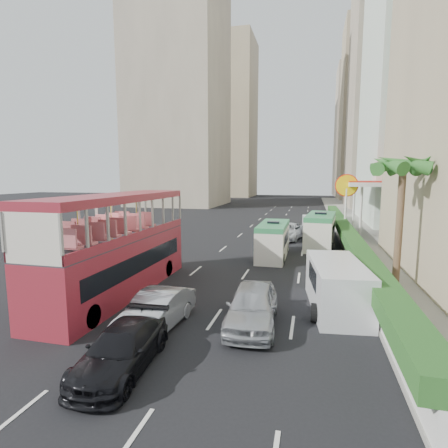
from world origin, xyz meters
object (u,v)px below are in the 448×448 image
(double_decker_bus, at_px, (118,245))
(car_black, at_px, (123,368))
(palm_tree, at_px, (399,226))
(car_silver_lane_b, at_px, (252,325))
(car_silver_lane_a, at_px, (156,329))
(panel_van_far, at_px, (316,228))
(minibus_far, at_px, (320,231))
(shell_station, at_px, (378,208))
(panel_van_near, at_px, (337,286))
(minibus_near, at_px, (273,240))
(van_asset, at_px, (287,239))

(double_decker_bus, height_order, car_black, double_decker_bus)
(double_decker_bus, relative_size, palm_tree, 1.72)
(car_silver_lane_b, bearing_deg, palm_tree, 39.73)
(car_silver_lane_a, relative_size, panel_van_far, 0.86)
(minibus_far, bearing_deg, shell_station, 60.59)
(car_silver_lane_b, height_order, panel_van_near, panel_van_near)
(panel_van_far, height_order, palm_tree, palm_tree)
(car_silver_lane_a, height_order, car_silver_lane_b, car_silver_lane_b)
(palm_tree, bearing_deg, minibus_near, 139.90)
(car_silver_lane_a, height_order, palm_tree, palm_tree)
(car_silver_lane_b, height_order, car_black, car_silver_lane_b)
(double_decker_bus, xyz_separation_m, shell_station, (16.00, 23.00, 0.22))
(car_black, height_order, palm_tree, palm_tree)
(double_decker_bus, xyz_separation_m, van_asset, (7.26, 18.02, -2.53))
(van_asset, height_order, minibus_far, minibus_far)
(van_asset, distance_m, panel_van_far, 2.92)
(panel_van_far, bearing_deg, van_asset, -168.80)
(minibus_far, relative_size, palm_tree, 0.99)
(car_silver_lane_b, distance_m, car_black, 5.35)
(palm_tree, bearing_deg, car_black, -133.88)
(panel_van_near, bearing_deg, van_asset, 94.01)
(double_decker_bus, bearing_deg, minibus_near, 55.93)
(car_silver_lane_a, height_order, minibus_far, minibus_far)
(panel_van_far, bearing_deg, shell_station, 26.68)
(car_silver_lane_a, distance_m, car_black, 2.88)
(minibus_far, bearing_deg, car_silver_lane_a, -103.89)
(car_silver_lane_a, bearing_deg, minibus_near, 80.77)
(double_decker_bus, height_order, minibus_near, double_decker_bus)
(car_silver_lane_a, relative_size, shell_station, 0.55)
(palm_tree, bearing_deg, double_decker_bus, -163.84)
(minibus_near, bearing_deg, palm_tree, -39.76)
(double_decker_bus, height_order, panel_van_far, double_decker_bus)
(van_asset, relative_size, minibus_far, 0.85)
(panel_van_near, bearing_deg, palm_tree, 41.01)
(minibus_near, bearing_deg, panel_van_far, 71.07)
(minibus_far, height_order, shell_station, shell_station)
(car_silver_lane_b, bearing_deg, panel_van_near, 34.75)
(car_silver_lane_b, bearing_deg, shell_station, 67.25)
(car_silver_lane_a, height_order, shell_station, shell_station)
(car_black, height_order, minibus_far, minibus_far)
(van_asset, xyz_separation_m, panel_van_near, (3.34, -17.55, 1.07))
(car_black, relative_size, minibus_near, 0.79)
(car_black, height_order, minibus_near, minibus_near)
(car_black, bearing_deg, minibus_far, 69.28)
(minibus_near, distance_m, minibus_far, 5.93)
(panel_van_near, distance_m, palm_tree, 5.30)
(car_silver_lane_a, bearing_deg, panel_van_far, 78.19)
(car_silver_lane_b, distance_m, minibus_far, 17.28)
(double_decker_bus, xyz_separation_m, minibus_near, (6.73, 9.95, -1.26))
(car_silver_lane_a, relative_size, minibus_near, 0.77)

